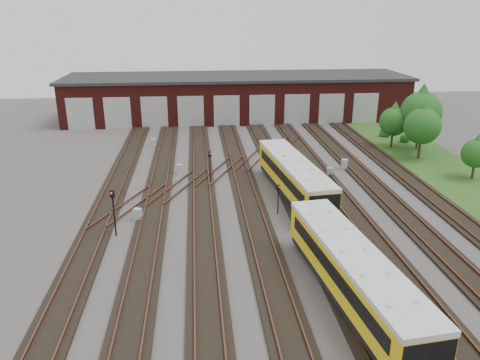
{
  "coord_description": "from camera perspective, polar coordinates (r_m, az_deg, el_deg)",
  "views": [
    {
      "loc": [
        -6.31,
        -30.7,
        15.49
      ],
      "look_at": [
        -2.78,
        6.22,
        2.0
      ],
      "focal_mm": 35.0,
      "sensor_mm": 36.0,
      "label": 1
    }
  ],
  "objects": [
    {
      "name": "relay_cabinet_3",
      "position": [
        49.37,
        12.6,
        1.86
      ],
      "size": [
        0.8,
        0.74,
        1.07
      ],
      "primitive_type": "cube",
      "rotation": [
        0.0,
        0.0,
        -0.4
      ],
      "color": "#AEAFB3",
      "rests_on": "ground"
    },
    {
      "name": "track_network",
      "position": [
        35.4,
        5.11,
        -5.85
      ],
      "size": [
        30.4,
        70.0,
        0.33
      ],
      "color": "black",
      "rests_on": "ground"
    },
    {
      "name": "bush_1",
      "position": [
        61.86,
        19.47,
        4.91
      ],
      "size": [
        1.21,
        1.21,
        1.21
      ],
      "primitive_type": "sphere",
      "color": "#1C4C15",
      "rests_on": "ground"
    },
    {
      "name": "grass_verge",
      "position": [
        50.36,
        25.05,
        0.16
      ],
      "size": [
        8.0,
        55.0,
        0.05
      ],
      "primitive_type": "cube",
      "color": "#2C521B",
      "rests_on": "ground"
    },
    {
      "name": "relay_cabinet_0",
      "position": [
        37.41,
        -12.38,
        -4.14
      ],
      "size": [
        0.74,
        0.69,
        0.99
      ],
      "primitive_type": "cube",
      "rotation": [
        0.0,
        0.0,
        -0.4
      ],
      "color": "#AEAFB3",
      "rests_on": "ground"
    },
    {
      "name": "signal_mast_0",
      "position": [
        34.59,
        -15.17,
        -3.21
      ],
      "size": [
        0.32,
        0.3,
        3.56
      ],
      "rotation": [
        0.0,
        0.0,
        -0.27
      ],
      "color": "black",
      "rests_on": "ground"
    },
    {
      "name": "signal_mast_3",
      "position": [
        37.38,
        4.68,
        -1.87
      ],
      "size": [
        0.25,
        0.25,
        2.5
      ],
      "rotation": [
        0.0,
        0.0,
        0.43
      ],
      "color": "black",
      "rests_on": "ground"
    },
    {
      "name": "tree_3",
      "position": [
        50.08,
        26.9,
        3.28
      ],
      "size": [
        2.76,
        2.76,
        4.58
      ],
      "color": "#2F2215",
      "rests_on": "ground"
    },
    {
      "name": "tree_1",
      "position": [
        54.46,
        21.41,
        6.63
      ],
      "size": [
        3.93,
        3.93,
        6.51
      ],
      "color": "#2F2215",
      "rests_on": "ground"
    },
    {
      "name": "maintenance_shed",
      "position": [
        72.01,
        -0.37,
        10.16
      ],
      "size": [
        51.0,
        12.5,
        6.35
      ],
      "color": "#4F1513",
      "rests_on": "ground"
    },
    {
      "name": "relay_cabinet_2",
      "position": [
        47.24,
        -7.37,
        1.3
      ],
      "size": [
        0.6,
        0.51,
        0.97
      ],
      "primitive_type": "cube",
      "rotation": [
        0.0,
        0.0,
        0.04
      ],
      "color": "#AEAFB3",
      "rests_on": "ground"
    },
    {
      "name": "relay_cabinet_4",
      "position": [
        47.11,
        10.86,
        0.98
      ],
      "size": [
        0.61,
        0.55,
        0.88
      ],
      "primitive_type": "cube",
      "rotation": [
        0.0,
        0.0,
        -0.23
      ],
      "color": "#AEAFB3",
      "rests_on": "ground"
    },
    {
      "name": "ground",
      "position": [
        34.96,
        5.55,
        -6.42
      ],
      "size": [
        120.0,
        120.0,
        0.0
      ],
      "primitive_type": "plane",
      "color": "#444140",
      "rests_on": "ground"
    },
    {
      "name": "tree_0",
      "position": [
        58.21,
        18.28,
        7.17
      ],
      "size": [
        3.35,
        3.35,
        5.56
      ],
      "color": "#2F2215",
      "rests_on": "ground"
    },
    {
      "name": "bush_2",
      "position": [
        63.79,
        17.28,
        5.66
      ],
      "size": [
        1.38,
        1.38,
        1.38
      ],
      "primitive_type": "sphere",
      "color": "#1C4C15",
      "rests_on": "ground"
    },
    {
      "name": "signal_mast_2",
      "position": [
        43.98,
        -3.69,
        2.09
      ],
      "size": [
        0.31,
        0.3,
        3.11
      ],
      "rotation": [
        0.0,
        0.0,
        0.42
      ],
      "color": "black",
      "rests_on": "ground"
    },
    {
      "name": "relay_cabinet_1",
      "position": [
        57.33,
        -10.52,
        4.49
      ],
      "size": [
        0.73,
        0.67,
        1.0
      ],
      "primitive_type": "cube",
      "rotation": [
        0.0,
        0.0,
        -0.32
      ],
      "color": "#AEAFB3",
      "rests_on": "ground"
    },
    {
      "name": "signal_mast_1",
      "position": [
        41.97,
        5.38,
        1.3
      ],
      "size": [
        0.26,
        0.24,
        3.32
      ],
      "rotation": [
        0.0,
        0.0,
        0.13
      ],
      "color": "black",
      "rests_on": "ground"
    },
    {
      "name": "tree_2",
      "position": [
        58.33,
        21.27,
        8.27
      ],
      "size": [
        4.68,
        4.68,
        7.76
      ],
      "color": "#2F2215",
      "rests_on": "ground"
    },
    {
      "name": "metro_train",
      "position": [
        26.95,
        13.57,
        -11.04
      ],
      "size": [
        4.17,
        46.58,
        2.97
      ],
      "rotation": [
        0.0,
        0.0,
        0.11
      ],
      "color": "black",
      "rests_on": "ground"
    }
  ]
}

